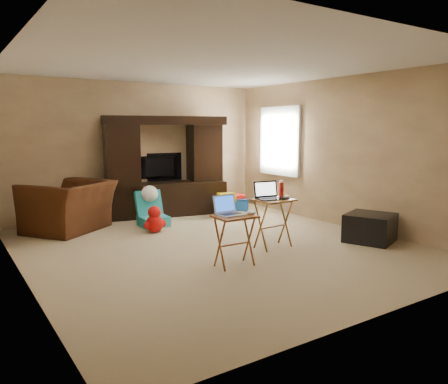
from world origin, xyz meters
TOP-DOWN VIEW (x-y plane):
  - floor at (0.00, 0.00)m, footprint 5.50×5.50m
  - ceiling at (0.00, 0.00)m, footprint 5.50×5.50m
  - wall_back at (0.00, 2.75)m, footprint 5.00×0.00m
  - wall_front at (0.00, -2.75)m, footprint 5.00×0.00m
  - wall_left at (-2.50, 0.00)m, footprint 0.00×5.50m
  - wall_right at (2.50, 0.00)m, footprint 0.00×5.50m
  - window_pane at (2.48, 1.55)m, footprint 0.00×1.20m
  - window_frame at (2.46, 1.55)m, footprint 0.06×1.14m
  - entertainment_center at (0.40, 2.43)m, footprint 2.36×1.03m
  - television at (0.40, 2.66)m, footprint 0.96×0.20m
  - recliner at (-1.48, 2.10)m, footprint 1.63×1.60m
  - child_rocker at (-0.21, 1.66)m, footprint 0.47×0.53m
  - plush_toy at (-0.38, 1.25)m, footprint 0.39×0.33m
  - push_toy at (1.40, 1.68)m, footprint 0.69×0.57m
  - ottoman at (2.04, -1.01)m, footprint 0.83×0.83m
  - tray_table_left at (-0.29, -0.87)m, footprint 0.49×0.40m
  - tray_table_right at (0.63, -0.49)m, footprint 0.55×0.45m
  - laptop_left at (-0.32, -0.84)m, footprint 0.34×0.29m
  - laptop_right at (0.59, -0.47)m, footprint 0.40×0.35m
  - mouse_left at (-0.10, -0.94)m, footprint 0.12×0.15m
  - mouse_right at (0.76, -0.61)m, footprint 0.12×0.15m
  - water_bottle at (0.83, -0.41)m, footprint 0.07×0.07m

SIDE VIEW (x-z plane):
  - floor at x=0.00m, z-range 0.00..0.00m
  - ottoman at x=2.04m, z-range 0.00..0.41m
  - plush_toy at x=-0.38m, z-range 0.00..0.44m
  - push_toy at x=1.40m, z-range 0.00..0.45m
  - child_rocker at x=-0.21m, z-range 0.00..0.61m
  - tray_table_left at x=-0.29m, z-range 0.00..0.62m
  - tray_table_right at x=0.63m, z-range 0.00..0.68m
  - recliner at x=-1.48m, z-range 0.00..0.80m
  - mouse_left at x=-0.10m, z-range 0.62..0.67m
  - mouse_right at x=0.76m, z-range 0.68..0.74m
  - laptop_left at x=-0.32m, z-range 0.62..0.86m
  - water_bottle at x=0.83m, z-range 0.68..0.89m
  - laptop_right at x=0.59m, z-range 0.68..0.92m
  - television at x=0.40m, z-range 0.62..1.17m
  - entertainment_center at x=0.40m, z-range 0.00..1.87m
  - wall_back at x=0.00m, z-range -1.25..3.75m
  - wall_front at x=0.00m, z-range -1.25..3.75m
  - wall_left at x=-2.50m, z-range -1.50..4.00m
  - wall_right at x=2.50m, z-range -1.50..4.00m
  - window_pane at x=2.48m, z-range 0.80..2.00m
  - window_frame at x=2.46m, z-range 0.73..2.07m
  - ceiling at x=0.00m, z-range 2.50..2.50m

